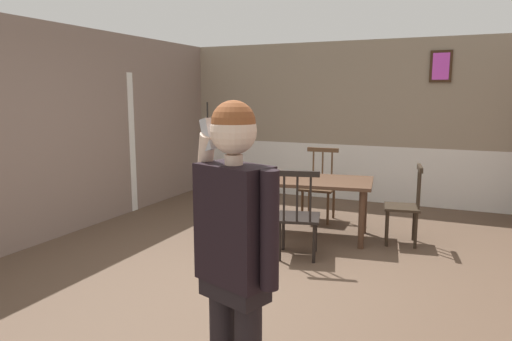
# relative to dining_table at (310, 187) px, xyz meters

# --- Properties ---
(ground_plane) EXTENTS (8.31, 8.31, 0.00)m
(ground_plane) POSITION_rel_dining_table_xyz_m (-0.07, -1.47, -0.64)
(ground_plane) COLOR brown
(room_back_partition) EXTENTS (5.72, 0.17, 2.64)m
(room_back_partition) POSITION_rel_dining_table_xyz_m (-0.07, 2.31, 0.63)
(room_back_partition) COLOR gray
(room_back_partition) RESTS_ON ground_plane
(room_left_partition) EXTENTS (0.13, 7.55, 2.64)m
(room_left_partition) POSITION_rel_dining_table_xyz_m (-2.93, -1.46, 0.68)
(room_left_partition) COLOR gray
(room_left_partition) RESTS_ON ground_plane
(dining_table) EXTENTS (1.63, 1.07, 0.74)m
(dining_table) POSITION_rel_dining_table_xyz_m (0.00, 0.00, 0.00)
(dining_table) COLOR #4C3323
(dining_table) RESTS_ON ground_plane
(chair_near_window) EXTENTS (0.56, 0.56, 1.00)m
(chair_near_window) POSITION_rel_dining_table_xyz_m (0.12, -0.81, -0.16)
(chair_near_window) COLOR black
(chair_near_window) RESTS_ON ground_plane
(chair_by_doorway) EXTENTS (0.47, 0.47, 1.02)m
(chair_by_doorway) POSITION_rel_dining_table_xyz_m (-0.11, 0.81, -0.15)
(chair_by_doorway) COLOR #513823
(chair_by_doorway) RESTS_ON ground_plane
(chair_at_table_head) EXTENTS (0.46, 0.46, 0.96)m
(chair_at_table_head) POSITION_rel_dining_table_xyz_m (1.13, 0.17, -0.17)
(chair_at_table_head) COLOR #2D2319
(chair_at_table_head) RESTS_ON ground_plane
(person_figure) EXTENTS (0.52, 0.32, 1.76)m
(person_figure) POSITION_rel_dining_table_xyz_m (0.70, -3.51, 0.38)
(person_figure) COLOR black
(person_figure) RESTS_ON ground_plane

